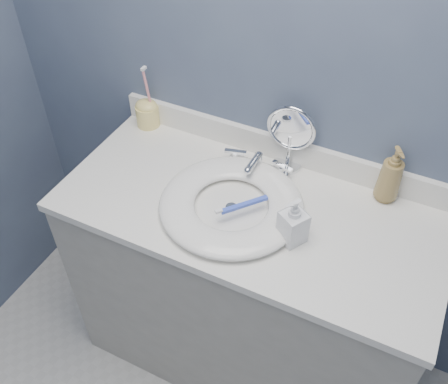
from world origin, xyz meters
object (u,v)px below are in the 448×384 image
Objects in this scene: toothbrush_holder at (147,112)px; soap_bottle_clear at (294,221)px; soap_bottle_amber at (391,174)px; makeup_mirror at (290,135)px.

soap_bottle_clear is at bearing -23.48° from toothbrush_holder.
toothbrush_holder is (-0.68, 0.30, -0.02)m from soap_bottle_clear.
soap_bottle_amber is 0.89m from toothbrush_holder.
makeup_mirror is 0.33m from soap_bottle_clear.
makeup_mirror is at bearing 146.43° from soap_bottle_amber.
soap_bottle_amber is (0.33, -0.01, -0.03)m from makeup_mirror.
makeup_mirror is 1.56× the size of soap_bottle_clear.
soap_bottle_amber is 1.27× the size of soap_bottle_clear.
soap_bottle_amber is at bearing -2.63° from makeup_mirror.
soap_bottle_amber is 0.36m from soap_bottle_clear.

